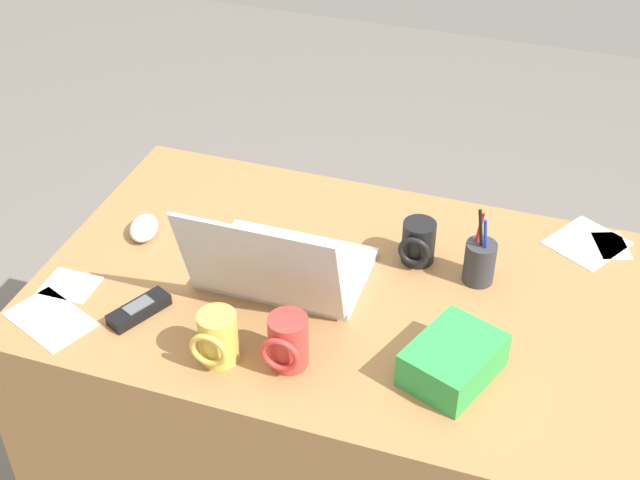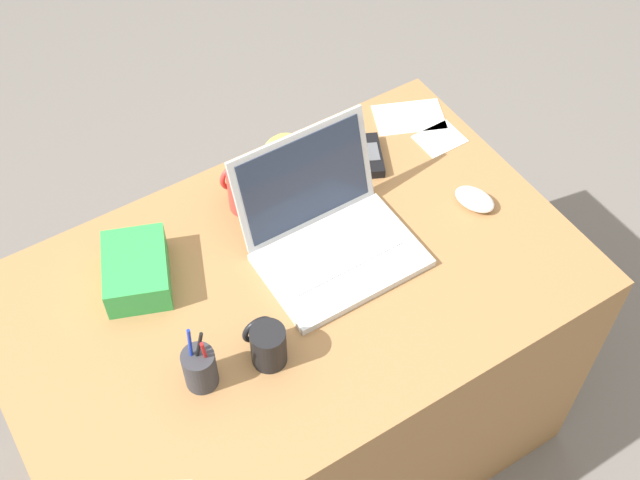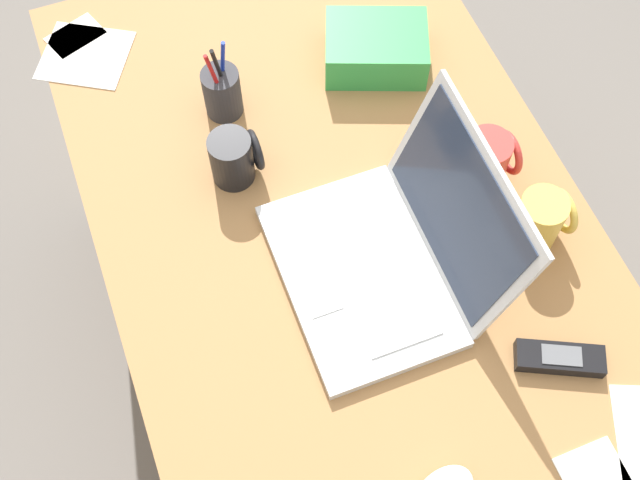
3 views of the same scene
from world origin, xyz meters
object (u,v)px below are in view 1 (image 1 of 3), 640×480
object	(u,v)px
computer_mouse	(144,228)
cordless_phone	(139,310)
coffee_mug_spare	(217,338)
coffee_mug_white	(418,243)
coffee_mug_tall	(287,342)
snack_bag	(453,360)
pen_holder	(480,261)
laptop	(279,267)

from	to	relation	value
computer_mouse	cordless_phone	distance (m)	0.27
computer_mouse	coffee_mug_spare	bearing A→B (deg)	117.19
coffee_mug_white	coffee_mug_tall	xyz separation A→B (m)	(0.16, 0.38, 0.01)
cordless_phone	snack_bag	distance (m)	0.63
computer_mouse	pen_holder	distance (m)	0.74
laptop	snack_bag	bearing A→B (deg)	160.48
computer_mouse	laptop	bearing A→B (deg)	149.91
laptop	computer_mouse	world-z (taller)	laptop
coffee_mug_white	snack_bag	bearing A→B (deg)	114.31
coffee_mug_tall	cordless_phone	xyz separation A→B (m)	(0.33, -0.03, -0.04)
laptop	coffee_mug_spare	xyz separation A→B (m)	(0.03, 0.24, 0.00)
computer_mouse	snack_bag	bearing A→B (deg)	145.57
coffee_mug_spare	snack_bag	xyz separation A→B (m)	(-0.42, -0.10, -0.02)
laptop	pen_holder	bearing A→B (deg)	-158.99
laptop	pen_holder	distance (m)	0.41
coffee_mug_tall	cordless_phone	bearing A→B (deg)	-6.06
computer_mouse	coffee_mug_white	size ratio (longest dim) A/B	1.02
coffee_mug_tall	pen_holder	xyz separation A→B (m)	(-0.29, -0.36, -0.01)
pen_holder	snack_bag	bearing A→B (deg)	90.90
pen_holder	coffee_mug_spare	bearing A→B (deg)	42.74
coffee_mug_white	snack_bag	xyz separation A→B (m)	(-0.14, 0.31, -0.01)
computer_mouse	coffee_mug_spare	world-z (taller)	coffee_mug_spare
coffee_mug_white	coffee_mug_spare	world-z (taller)	coffee_mug_spare
cordless_phone	pen_holder	xyz separation A→B (m)	(-0.62, -0.32, 0.04)
coffee_mug_tall	coffee_mug_spare	xyz separation A→B (m)	(0.13, 0.03, -0.00)
laptop	coffee_mug_tall	xyz separation A→B (m)	(-0.10, 0.21, 0.01)
cordless_phone	pen_holder	distance (m)	0.70
coffee_mug_spare	pen_holder	size ratio (longest dim) A/B	0.61
coffee_mug_white	pen_holder	size ratio (longest dim) A/B	0.56
computer_mouse	coffee_mug_white	world-z (taller)	coffee_mug_white
coffee_mug_white	coffee_mug_spare	bearing A→B (deg)	55.34
laptop	snack_bag	size ratio (longest dim) A/B	1.88
cordless_phone	laptop	bearing A→B (deg)	-143.35
snack_bag	coffee_mug_spare	bearing A→B (deg)	13.20
laptop	cordless_phone	world-z (taller)	laptop
coffee_mug_white	coffee_mug_spare	size ratio (longest dim) A/B	0.91
laptop	snack_bag	xyz separation A→B (m)	(-0.39, 0.14, -0.01)
coffee_mug_spare	cordless_phone	size ratio (longest dim) A/B	0.77
computer_mouse	coffee_mug_white	xyz separation A→B (m)	(-0.60, -0.10, 0.03)
laptop	computer_mouse	size ratio (longest dim) A/B	3.44
laptop	coffee_mug_white	bearing A→B (deg)	-145.75
pen_holder	snack_bag	distance (m)	0.29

